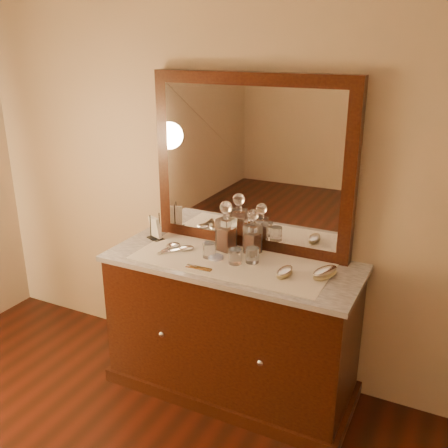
% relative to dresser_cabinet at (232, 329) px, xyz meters
% --- Properties ---
extents(dresser_cabinet, '(1.40, 0.55, 0.82)m').
position_rel_dresser_cabinet_xyz_m(dresser_cabinet, '(0.00, 0.00, 0.00)').
color(dresser_cabinet, black).
rests_on(dresser_cabinet, floor).
extents(dresser_plinth, '(1.46, 0.59, 0.08)m').
position_rel_dresser_cabinet_xyz_m(dresser_plinth, '(0.00, 0.00, -0.37)').
color(dresser_plinth, black).
rests_on(dresser_plinth, floor).
extents(knob_left, '(0.04, 0.04, 0.04)m').
position_rel_dresser_cabinet_xyz_m(knob_left, '(-0.30, -0.28, 0.04)').
color(knob_left, silver).
rests_on(knob_left, dresser_cabinet).
extents(knob_right, '(0.04, 0.04, 0.04)m').
position_rel_dresser_cabinet_xyz_m(knob_right, '(0.30, -0.28, 0.04)').
color(knob_right, silver).
rests_on(knob_right, dresser_cabinet).
extents(marble_top, '(1.44, 0.59, 0.03)m').
position_rel_dresser_cabinet_xyz_m(marble_top, '(0.00, 0.00, 0.42)').
color(marble_top, silver).
rests_on(marble_top, dresser_cabinet).
extents(mirror_frame, '(1.20, 0.08, 1.00)m').
position_rel_dresser_cabinet_xyz_m(mirror_frame, '(0.00, 0.25, 0.94)').
color(mirror_frame, black).
rests_on(mirror_frame, marble_top).
extents(mirror_glass, '(1.06, 0.01, 0.86)m').
position_rel_dresser_cabinet_xyz_m(mirror_glass, '(0.00, 0.21, 0.94)').
color(mirror_glass, white).
rests_on(mirror_glass, marble_top).
extents(lace_runner, '(1.10, 0.45, 0.00)m').
position_rel_dresser_cabinet_xyz_m(lace_runner, '(0.00, -0.02, 0.44)').
color(lace_runner, beige).
rests_on(lace_runner, marble_top).
extents(pin_dish, '(0.10, 0.10, 0.02)m').
position_rel_dresser_cabinet_xyz_m(pin_dish, '(-0.09, -0.02, 0.45)').
color(pin_dish, white).
rests_on(pin_dish, lace_runner).
extents(comb, '(0.15, 0.03, 0.01)m').
position_rel_dresser_cabinet_xyz_m(comb, '(-0.11, -0.18, 0.45)').
color(comb, brown).
rests_on(comb, lace_runner).
extents(napkin_rack, '(0.13, 0.10, 0.16)m').
position_rel_dresser_cabinet_xyz_m(napkin_rack, '(-0.57, 0.09, 0.51)').
color(napkin_rack, black).
rests_on(napkin_rack, marble_top).
extents(decanter_left, '(0.11, 0.11, 0.30)m').
position_rel_dresser_cabinet_xyz_m(decanter_left, '(-0.09, 0.12, 0.56)').
color(decanter_left, '#913A15').
rests_on(decanter_left, lace_runner).
extents(decanter_right, '(0.10, 0.10, 0.26)m').
position_rel_dresser_cabinet_xyz_m(decanter_right, '(0.06, 0.14, 0.55)').
color(decanter_right, '#913A15').
rests_on(decanter_right, lace_runner).
extents(brush_near, '(0.07, 0.15, 0.04)m').
position_rel_dresser_cabinet_xyz_m(brush_near, '(0.33, -0.06, 0.46)').
color(brush_near, tan).
rests_on(brush_near, lace_runner).
extents(brush_far, '(0.13, 0.19, 0.05)m').
position_rel_dresser_cabinet_xyz_m(brush_far, '(0.52, 0.02, 0.47)').
color(brush_far, tan).
rests_on(brush_far, lace_runner).
extents(hand_mirror_outer, '(0.08, 0.20, 0.02)m').
position_rel_dresser_cabinet_xyz_m(hand_mirror_outer, '(-0.40, 0.00, 0.45)').
color(hand_mirror_outer, silver).
rests_on(hand_mirror_outer, lace_runner).
extents(hand_mirror_inner, '(0.15, 0.18, 0.02)m').
position_rel_dresser_cabinet_xyz_m(hand_mirror_inner, '(-0.32, 0.00, 0.45)').
color(hand_mirror_inner, silver).
rests_on(hand_mirror_inner, lace_runner).
extents(tumblers, '(0.32, 0.13, 0.08)m').
position_rel_dresser_cabinet_xyz_m(tumblers, '(0.00, -0.01, 0.49)').
color(tumblers, white).
rests_on(tumblers, lace_runner).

